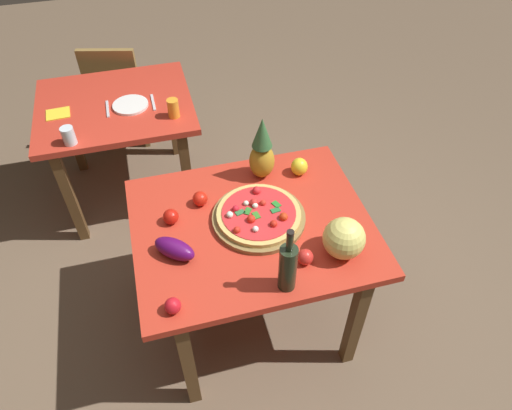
{
  "coord_description": "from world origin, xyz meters",
  "views": [
    {
      "loc": [
        -0.37,
        -1.46,
        2.42
      ],
      "look_at": [
        0.04,
        0.07,
        0.81
      ],
      "focal_mm": 33.09,
      "sensor_mm": 36.0,
      "label": 1
    }
  ],
  "objects_px": {
    "melon": "(344,238)",
    "tomato_by_bottle": "(200,199)",
    "drinking_glass_juice": "(173,108)",
    "tomato_at_corner": "(173,306)",
    "fork_utensil": "(108,109)",
    "bell_pepper": "(299,167)",
    "tomato_near_board": "(305,257)",
    "background_table": "(117,118)",
    "pizza": "(258,214)",
    "display_table": "(252,237)",
    "dining_chair": "(118,88)",
    "pineapple_left": "(262,151)",
    "drinking_glass_water": "(69,136)",
    "knife_utensil": "(153,102)",
    "pizza_board": "(259,218)",
    "wine_bottle": "(288,267)",
    "dinner_plate": "(130,105)",
    "eggplant": "(174,249)",
    "tomato_beside_pepper": "(171,217)",
    "napkin_folded": "(58,114)"
  },
  "relations": [
    {
      "from": "background_table",
      "to": "fork_utensil",
      "type": "distance_m",
      "value": 0.14
    },
    {
      "from": "background_table",
      "to": "fork_utensil",
      "type": "height_order",
      "value": "fork_utensil"
    },
    {
      "from": "melon",
      "to": "display_table",
      "type": "bearing_deg",
      "value": 141.92
    },
    {
      "from": "melon",
      "to": "drinking_glass_water",
      "type": "xyz_separation_m",
      "value": [
        -1.18,
        1.14,
        -0.04
      ]
    },
    {
      "from": "melon",
      "to": "tomato_near_board",
      "type": "relative_size",
      "value": 2.61
    },
    {
      "from": "dining_chair",
      "to": "knife_utensil",
      "type": "relative_size",
      "value": 4.72
    },
    {
      "from": "background_table",
      "to": "bell_pepper",
      "type": "bearing_deg",
      "value": -45.53
    },
    {
      "from": "display_table",
      "to": "knife_utensil",
      "type": "bearing_deg",
      "value": 106.29
    },
    {
      "from": "dinner_plate",
      "to": "drinking_glass_juice",
      "type": "bearing_deg",
      "value": -35.96
    },
    {
      "from": "bell_pepper",
      "to": "dinner_plate",
      "type": "bearing_deg",
      "value": 133.03
    },
    {
      "from": "pizza",
      "to": "tomato_at_corner",
      "type": "relative_size",
      "value": 5.86
    },
    {
      "from": "dining_chair",
      "to": "knife_utensil",
      "type": "bearing_deg",
      "value": 122.57
    },
    {
      "from": "wine_bottle",
      "to": "drinking_glass_water",
      "type": "xyz_separation_m",
      "value": [
        -0.89,
        1.24,
        -0.08
      ]
    },
    {
      "from": "dining_chair",
      "to": "pineapple_left",
      "type": "xyz_separation_m",
      "value": [
        0.71,
        -1.54,
        0.43
      ]
    },
    {
      "from": "pizza",
      "to": "eggplant",
      "type": "bearing_deg",
      "value": -164.68
    },
    {
      "from": "fork_utensil",
      "to": "tomato_by_bottle",
      "type": "bearing_deg",
      "value": -67.44
    },
    {
      "from": "tomato_near_board",
      "to": "fork_utensil",
      "type": "bearing_deg",
      "value": 118.64
    },
    {
      "from": "melon",
      "to": "tomato_by_bottle",
      "type": "xyz_separation_m",
      "value": [
        -0.56,
        0.46,
        -0.06
      ]
    },
    {
      "from": "drinking_glass_juice",
      "to": "drinking_glass_water",
      "type": "bearing_deg",
      "value": -169.7
    },
    {
      "from": "dining_chair",
      "to": "wine_bottle",
      "type": "bearing_deg",
      "value": 119.83
    },
    {
      "from": "tomato_at_corner",
      "to": "tomato_near_board",
      "type": "relative_size",
      "value": 0.95
    },
    {
      "from": "pizza",
      "to": "tomato_near_board",
      "type": "xyz_separation_m",
      "value": [
        0.13,
        -0.3,
        -0.0
      ]
    },
    {
      "from": "pizza_board",
      "to": "wine_bottle",
      "type": "xyz_separation_m",
      "value": [
        0.01,
        -0.4,
        0.12
      ]
    },
    {
      "from": "dining_chair",
      "to": "drinking_glass_juice",
      "type": "relative_size",
      "value": 7.37
    },
    {
      "from": "melon",
      "to": "fork_utensil",
      "type": "distance_m",
      "value": 1.72
    },
    {
      "from": "eggplant",
      "to": "fork_utensil",
      "type": "distance_m",
      "value": 1.27
    },
    {
      "from": "tomato_by_bottle",
      "to": "napkin_folded",
      "type": "xyz_separation_m",
      "value": [
        -0.7,
        0.99,
        -0.03
      ]
    },
    {
      "from": "fork_utensil",
      "to": "pineapple_left",
      "type": "bearing_deg",
      "value": -48.13
    },
    {
      "from": "bell_pepper",
      "to": "tomato_by_bottle",
      "type": "bearing_deg",
      "value": -170.24
    },
    {
      "from": "bell_pepper",
      "to": "fork_utensil",
      "type": "distance_m",
      "value": 1.29
    },
    {
      "from": "background_table",
      "to": "dinner_plate",
      "type": "xyz_separation_m",
      "value": [
        0.1,
        -0.06,
        0.12
      ]
    },
    {
      "from": "pizza_board",
      "to": "tomato_beside_pepper",
      "type": "height_order",
      "value": "tomato_beside_pepper"
    },
    {
      "from": "eggplant",
      "to": "drinking_glass_juice",
      "type": "relative_size",
      "value": 1.73
    },
    {
      "from": "display_table",
      "to": "tomato_by_bottle",
      "type": "height_order",
      "value": "tomato_by_bottle"
    },
    {
      "from": "pizza",
      "to": "pizza_board",
      "type": "bearing_deg",
      "value": -13.99
    },
    {
      "from": "drinking_glass_water",
      "to": "tomato_at_corner",
      "type": "bearing_deg",
      "value": -71.8
    },
    {
      "from": "tomato_at_corner",
      "to": "fork_utensil",
      "type": "bearing_deg",
      "value": 97.13
    },
    {
      "from": "background_table",
      "to": "knife_utensil",
      "type": "xyz_separation_m",
      "value": [
        0.24,
        -0.06,
        0.12
      ]
    },
    {
      "from": "display_table",
      "to": "background_table",
      "type": "distance_m",
      "value": 1.35
    },
    {
      "from": "dining_chair",
      "to": "melon",
      "type": "height_order",
      "value": "melon"
    },
    {
      "from": "dining_chair",
      "to": "tomato_by_bottle",
      "type": "bearing_deg",
      "value": 116.47
    },
    {
      "from": "tomato_by_bottle",
      "to": "display_table",
      "type": "bearing_deg",
      "value": -42.66
    },
    {
      "from": "bell_pepper",
      "to": "tomato_by_bottle",
      "type": "relative_size",
      "value": 1.3
    },
    {
      "from": "drinking_glass_water",
      "to": "dinner_plate",
      "type": "bearing_deg",
      "value": 39.07
    },
    {
      "from": "drinking_glass_juice",
      "to": "tomato_by_bottle",
      "type": "bearing_deg",
      "value": -88.61
    },
    {
      "from": "fork_utensil",
      "to": "drinking_glass_water",
      "type": "bearing_deg",
      "value": -127.17
    },
    {
      "from": "tomato_by_bottle",
      "to": "eggplant",
      "type": "bearing_deg",
      "value": -119.99
    },
    {
      "from": "display_table",
      "to": "fork_utensil",
      "type": "distance_m",
      "value": 1.32
    },
    {
      "from": "background_table",
      "to": "tomato_at_corner",
      "type": "height_order",
      "value": "tomato_at_corner"
    },
    {
      "from": "pineapple_left",
      "to": "tomato_near_board",
      "type": "relative_size",
      "value": 4.96
    }
  ]
}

